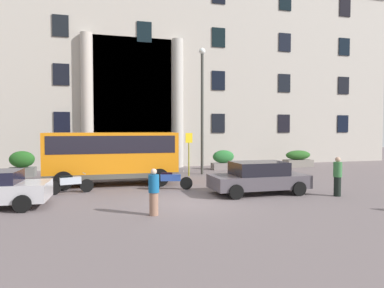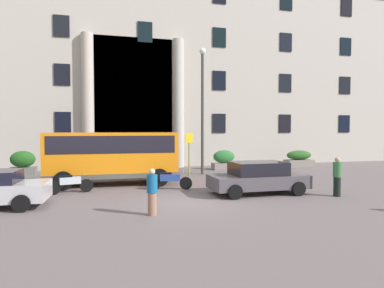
{
  "view_description": "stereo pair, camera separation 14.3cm",
  "coord_description": "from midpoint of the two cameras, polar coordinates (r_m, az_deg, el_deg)",
  "views": [
    {
      "loc": [
        -3.62,
        -13.07,
        2.91
      ],
      "look_at": [
        1.63,
        5.73,
        2.06
      ],
      "focal_mm": 32.75,
      "sensor_mm": 36.0,
      "label": 1
    },
    {
      "loc": [
        -3.49,
        -13.11,
        2.91
      ],
      "look_at": [
        1.63,
        5.73,
        2.06
      ],
      "focal_mm": 32.75,
      "sensor_mm": 36.0,
      "label": 2
    }
  ],
  "objects": [
    {
      "name": "ground_plane",
      "position": [
        13.88,
        0.01,
        -9.84
      ],
      "size": [
        80.0,
        64.0,
        0.12
      ],
      "primitive_type": "cube",
      "color": "#64595A"
    },
    {
      "name": "office_building_facade",
      "position": [
        31.13,
        -8.62,
        11.13
      ],
      "size": [
        43.48,
        9.67,
        15.19
      ],
      "color": "#AEA69C",
      "rests_on": "ground_plane"
    },
    {
      "name": "orange_minibus",
      "position": [
        18.65,
        -12.63,
        -1.51
      ],
      "size": [
        6.61,
        2.76,
        2.71
      ],
      "rotation": [
        0.0,
        0.0,
        -0.02
      ],
      "color": "orange",
      "rests_on": "ground_plane"
    },
    {
      "name": "bus_stop_sign",
      "position": [
        21.46,
        -0.28,
        -0.89
      ],
      "size": [
        0.44,
        0.08,
        2.65
      ],
      "color": "olive",
      "rests_on": "ground_plane"
    },
    {
      "name": "hedge_planter_west",
      "position": [
        24.22,
        -5.93,
        -2.86
      ],
      "size": [
        1.54,
        0.97,
        1.34
      ],
      "color": "gray",
      "rests_on": "ground_plane"
    },
    {
      "name": "hedge_planter_far_east",
      "position": [
        25.07,
        5.39,
        -2.64
      ],
      "size": [
        1.66,
        0.76,
        1.38
      ],
      "color": "gray",
      "rests_on": "ground_plane"
    },
    {
      "name": "hedge_planter_far_west",
      "position": [
        23.74,
        -25.68,
        -2.96
      ],
      "size": [
        1.51,
        0.98,
        1.55
      ],
      "color": "slate",
      "rests_on": "ground_plane"
    },
    {
      "name": "hedge_planter_entrance_left",
      "position": [
        27.92,
        17.16,
        -2.34
      ],
      "size": [
        2.13,
        0.98,
        1.26
      ],
      "color": "slate",
      "rests_on": "ground_plane"
    },
    {
      "name": "parked_compact_extra",
      "position": [
        15.98,
        10.96,
        -5.38
      ],
      "size": [
        4.32,
        2.05,
        1.43
      ],
      "rotation": [
        0.0,
        0.0,
        -0.0
      ],
      "color": "#4B444B",
      "rests_on": "ground_plane"
    },
    {
      "name": "motorcycle_near_kerb",
      "position": [
        16.71,
        -19.14,
        -6.07
      ],
      "size": [
        2.0,
        0.69,
        0.89
      ],
      "rotation": [
        0.0,
        0.0,
        0.23
      ],
      "color": "black",
      "rests_on": "ground_plane"
    },
    {
      "name": "scooter_by_planter",
      "position": [
        16.83,
        -3.47,
        -5.87
      ],
      "size": [
        2.06,
        0.72,
        0.89
      ],
      "rotation": [
        0.0,
        0.0,
        -0.23
      ],
      "color": "black",
      "rests_on": "ground_plane"
    },
    {
      "name": "pedestrian_woman_dark_dress",
      "position": [
        11.91,
        -6.17,
        -7.77
      ],
      "size": [
        0.36,
        0.36,
        1.58
      ],
      "rotation": [
        0.0,
        0.0,
        4.06
      ],
      "color": "#8B644F",
      "rests_on": "ground_plane"
    },
    {
      "name": "pedestrian_man_crossing",
      "position": [
        16.35,
        22.8,
        -4.91
      ],
      "size": [
        0.36,
        0.36,
        1.7
      ],
      "rotation": [
        0.0,
        0.0,
        3.53
      ],
      "color": "black",
      "rests_on": "ground_plane"
    },
    {
      "name": "lamppost_plaza_centre",
      "position": [
        22.34,
        1.9,
        6.92
      ],
      "size": [
        0.4,
        0.4,
        8.0
      ],
      "color": "#393A36",
      "rests_on": "ground_plane"
    }
  ]
}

